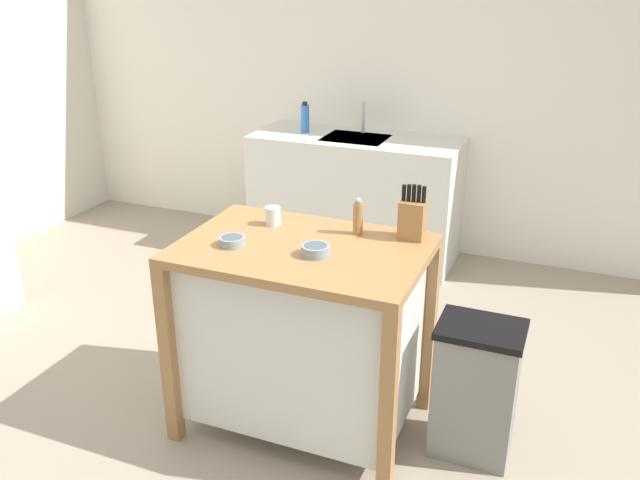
{
  "coord_description": "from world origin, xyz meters",
  "views": [
    {
      "loc": [
        1.21,
        -2.23,
        2.02
      ],
      "look_at": [
        0.15,
        0.37,
        0.86
      ],
      "focal_mm": 37.65,
      "sensor_mm": 36.0,
      "label": 1
    }
  ],
  "objects": [
    {
      "name": "kitchen_island",
      "position": [
        0.15,
        0.17,
        0.51
      ],
      "size": [
        1.06,
        0.72,
        0.91
      ],
      "color": "#9E7042",
      "rests_on": "ground"
    },
    {
      "name": "bowl_ceramic_wide",
      "position": [
        0.24,
        0.1,
        0.93
      ],
      "size": [
        0.12,
        0.12,
        0.04
      ],
      "color": "gray",
      "rests_on": "kitchen_island"
    },
    {
      "name": "bottle_hand_soap",
      "position": [
        -0.69,
        2.16,
        0.99
      ],
      "size": [
        0.06,
        0.06,
        0.22
      ],
      "color": "blue",
      "rests_on": "sink_counter"
    },
    {
      "name": "sink_faucet",
      "position": [
        -0.3,
        2.3,
        1.0
      ],
      "size": [
        0.02,
        0.02,
        0.22
      ],
      "color": "#B7BCC1",
      "rests_on": "sink_counter"
    },
    {
      "name": "sink_counter",
      "position": [
        -0.3,
        2.16,
        0.45
      ],
      "size": [
        1.48,
        0.6,
        0.89
      ],
      "color": "silver",
      "rests_on": "ground"
    },
    {
      "name": "drinking_cup",
      "position": [
        -0.07,
        0.35,
        0.95
      ],
      "size": [
        0.07,
        0.07,
        0.09
      ],
      "color": "silver",
      "rests_on": "kitchen_island"
    },
    {
      "name": "trash_bin",
      "position": [
        0.92,
        0.27,
        0.32
      ],
      "size": [
        0.36,
        0.28,
        0.63
      ],
      "color": "slate",
      "rests_on": "ground"
    },
    {
      "name": "wall_back",
      "position": [
        0.0,
        2.51,
        1.3
      ],
      "size": [
        5.71,
        0.1,
        2.6
      ],
      "primitive_type": "cube",
      "color": "silver",
      "rests_on": "ground"
    },
    {
      "name": "knife_block",
      "position": [
        0.56,
        0.43,
        1.0
      ],
      "size": [
        0.11,
        0.09,
        0.25
      ],
      "color": "#9E7042",
      "rests_on": "kitchen_island"
    },
    {
      "name": "pepper_grinder",
      "position": [
        0.32,
        0.39,
        0.99
      ],
      "size": [
        0.04,
        0.04,
        0.17
      ],
      "color": "#9E7042",
      "rests_on": "kitchen_island"
    },
    {
      "name": "ground_plane",
      "position": [
        0.0,
        0.0,
        0.0
      ],
      "size": [
        6.71,
        6.71,
        0.0
      ],
      "primitive_type": "plane",
      "color": "gray",
      "rests_on": "ground"
    },
    {
      "name": "bowl_stoneware_deep",
      "position": [
        -0.13,
        0.07,
        0.93
      ],
      "size": [
        0.11,
        0.11,
        0.04
      ],
      "color": "gray",
      "rests_on": "kitchen_island"
    }
  ]
}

